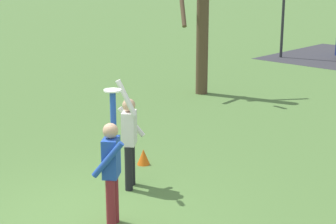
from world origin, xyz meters
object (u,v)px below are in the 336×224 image
person_defender (129,135)px  field_cone_orange (143,157)px  frisbee_disc (113,90)px  bare_tree_tall (201,9)px  person_catcher (111,166)px

person_defender → field_cone_orange: (-0.66, 0.97, -0.82)m
frisbee_disc → bare_tree_tall: bearing=121.6°
person_catcher → frisbee_disc: (-0.14, 0.18, 1.11)m
person_catcher → person_defender: person_catcher is taller
bare_tree_tall → field_cone_orange: bare_tree_tall is taller
bare_tree_tall → field_cone_orange: bearing=-60.0°
bare_tree_tall → field_cone_orange: 6.89m
frisbee_disc → field_cone_orange: 3.12m
person_defender → frisbee_disc: bearing=0.0°
frisbee_disc → field_cone_orange: size_ratio=0.82×
bare_tree_tall → field_cone_orange: (3.22, -5.57, -2.46)m
person_catcher → frisbee_disc: bearing=-0.0°
person_defender → field_cone_orange: person_defender is taller
frisbee_disc → bare_tree_tall: size_ratio=0.05×
field_cone_orange → frisbee_disc: bearing=-54.2°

